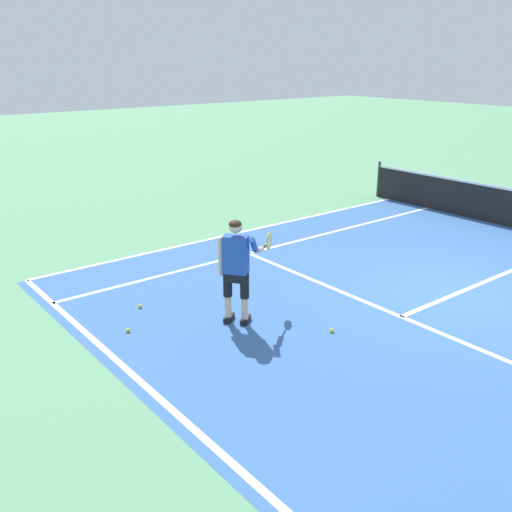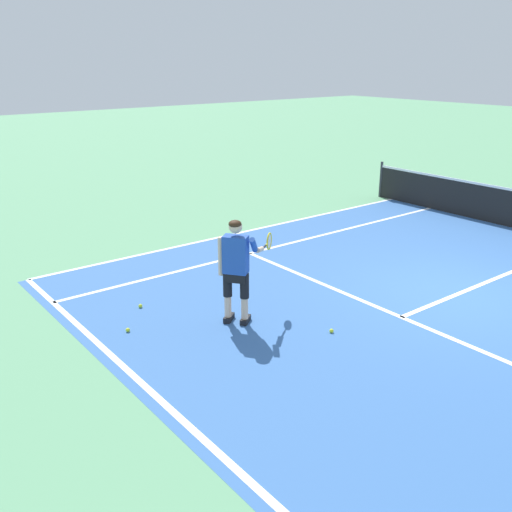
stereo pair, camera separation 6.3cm
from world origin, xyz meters
TOP-DOWN VIEW (x-y plane):
  - ground_plane at (0.00, 0.00)m, footprint 80.00×80.00m
  - court_inner_surface at (0.00, -0.59)m, footprint 10.98×11.11m
  - line_baseline at (0.00, -5.95)m, footprint 10.98×0.10m
  - line_service at (0.00, -1.64)m, footprint 8.23×0.10m
  - line_centre_service at (0.00, 1.56)m, footprint 0.10×6.40m
  - line_singles_left at (-4.12, -0.59)m, footprint 0.10×10.71m
  - line_doubles_left at (-5.49, -0.59)m, footprint 0.10×10.71m
  - tennis_player at (-1.52, -3.86)m, footprint 0.63×1.21m
  - tennis_ball_near_feet at (-2.28, -5.42)m, footprint 0.07×0.07m
  - tennis_ball_by_baseline at (-2.99, -4.84)m, footprint 0.07×0.07m
  - tennis_ball_mid_court at (-0.31, -2.94)m, footprint 0.07×0.07m

SIDE VIEW (x-z plane):
  - ground_plane at x=0.00m, z-range 0.00..0.00m
  - court_inner_surface at x=0.00m, z-range 0.00..0.00m
  - line_baseline at x=0.00m, z-range 0.00..0.01m
  - line_service at x=0.00m, z-range 0.00..0.01m
  - line_centre_service at x=0.00m, z-range 0.00..0.01m
  - line_singles_left at x=-4.12m, z-range 0.00..0.01m
  - line_doubles_left at x=-5.49m, z-range 0.00..0.01m
  - tennis_ball_near_feet at x=-2.28m, z-range 0.00..0.07m
  - tennis_ball_by_baseline at x=-2.99m, z-range 0.00..0.07m
  - tennis_ball_mid_court at x=-0.31m, z-range 0.00..0.07m
  - tennis_player at x=-1.52m, z-range 0.13..1.85m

